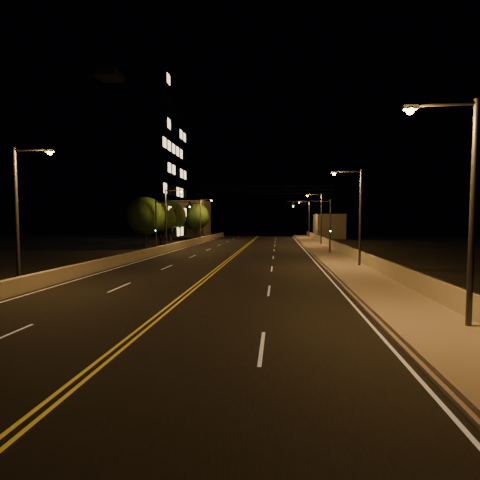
# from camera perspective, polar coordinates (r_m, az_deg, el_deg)

# --- Properties ---
(ground) EXTENTS (160.00, 160.00, 0.00)m
(ground) POSITION_cam_1_polar(r_m,az_deg,el_deg) (11.37, -21.37, -17.95)
(ground) COLOR black
(ground) RESTS_ON ground
(road) EXTENTS (18.00, 120.00, 0.02)m
(road) POSITION_cam_1_polar(r_m,az_deg,el_deg) (30.07, -3.39, -4.50)
(road) COLOR black
(road) RESTS_ON ground
(sidewalk) EXTENTS (3.60, 120.00, 0.30)m
(sidewalk) POSITION_cam_1_polar(r_m,az_deg,el_deg) (30.20, 17.32, -4.34)
(sidewalk) COLOR gray
(sidewalk) RESTS_ON ground
(curb) EXTENTS (0.14, 120.00, 0.15)m
(curb) POSITION_cam_1_polar(r_m,az_deg,el_deg) (29.90, 13.79, -4.51)
(curb) COLOR gray
(curb) RESTS_ON ground
(parapet_wall) EXTENTS (0.30, 120.00, 1.00)m
(parapet_wall) POSITION_cam_1_polar(r_m,az_deg,el_deg) (30.48, 20.39, -3.10)
(parapet_wall) COLOR #A19986
(parapet_wall) RESTS_ON sidewalk
(jersey_barrier) EXTENTS (0.45, 120.00, 0.91)m
(jersey_barrier) POSITION_cam_1_polar(r_m,az_deg,el_deg) (32.86, -19.60, -3.24)
(jersey_barrier) COLOR #A19986
(jersey_barrier) RESTS_ON ground
(distant_building_right) EXTENTS (6.00, 10.00, 5.43)m
(distant_building_right) POSITION_cam_1_polar(r_m,az_deg,el_deg) (81.89, 14.32, 2.22)
(distant_building_right) COLOR gray
(distant_building_right) RESTS_ON ground
(distant_building_left) EXTENTS (8.00, 8.00, 8.71)m
(distant_building_left) POSITION_cam_1_polar(r_m,az_deg,el_deg) (85.72, -7.96, 3.43)
(distant_building_left) COLOR gray
(distant_building_left) RESTS_ON ground
(parapet_rail) EXTENTS (0.06, 120.00, 0.06)m
(parapet_rail) POSITION_cam_1_polar(r_m,az_deg,el_deg) (30.43, 20.41, -2.11)
(parapet_rail) COLOR black
(parapet_rail) RESTS_ON parapet_wall
(lane_markings) EXTENTS (17.32, 116.00, 0.00)m
(lane_markings) POSITION_cam_1_polar(r_m,az_deg,el_deg) (30.00, -3.41, -4.50)
(lane_markings) COLOR silver
(lane_markings) RESTS_ON road
(streetlight_0) EXTENTS (2.55, 0.28, 8.25)m
(streetlight_0) POSITION_cam_1_polar(r_m,az_deg,el_deg) (14.60, 32.87, 5.68)
(streetlight_0) COLOR #2D2D33
(streetlight_0) RESTS_ON ground
(streetlight_1) EXTENTS (2.55, 0.28, 8.25)m
(streetlight_1) POSITION_cam_1_polar(r_m,az_deg,el_deg) (30.50, 18.61, 4.50)
(streetlight_1) COLOR #2D2D33
(streetlight_1) RESTS_ON ground
(streetlight_2) EXTENTS (2.55, 0.28, 8.25)m
(streetlight_2) POSITION_cam_1_polar(r_m,az_deg,el_deg) (56.22, 12.91, 3.95)
(streetlight_2) COLOR #2D2D33
(streetlight_2) RESTS_ON ground
(streetlight_3) EXTENTS (2.55, 0.28, 8.25)m
(streetlight_3) POSITION_cam_1_polar(r_m,az_deg,el_deg) (77.63, 11.06, 3.76)
(streetlight_3) COLOR #2D2D33
(streetlight_3) RESTS_ON ground
(streetlight_4) EXTENTS (2.55, 0.28, 8.25)m
(streetlight_4) POSITION_cam_1_polar(r_m,az_deg,el_deg) (23.97, -32.27, 4.55)
(streetlight_4) COLOR #2D2D33
(streetlight_4) RESTS_ON ground
(streetlight_5) EXTENTS (2.55, 0.28, 8.25)m
(streetlight_5) POSITION_cam_1_polar(r_m,az_deg,el_deg) (48.29, -11.75, 4.09)
(streetlight_5) COLOR #2D2D33
(streetlight_5) RESTS_ON ground
(streetlight_6) EXTENTS (2.55, 0.28, 8.25)m
(streetlight_6) POSITION_cam_1_polar(r_m,az_deg,el_deg) (68.89, -6.26, 3.87)
(streetlight_6) COLOR #2D2D33
(streetlight_6) RESTS_ON ground
(traffic_signal_right) EXTENTS (5.11, 0.31, 6.48)m
(traffic_signal_right) POSITION_cam_1_polar(r_m,az_deg,el_deg) (41.31, 13.27, 3.17)
(traffic_signal_right) COLOR #2D2D33
(traffic_signal_right) RESTS_ON ground
(traffic_signal_left) EXTENTS (5.11, 0.31, 6.48)m
(traffic_signal_left) POSITION_cam_1_polar(r_m,az_deg,el_deg) (43.27, -12.42, 3.18)
(traffic_signal_left) COLOR #2D2D33
(traffic_signal_left) RESTS_ON ground
(overhead_wires) EXTENTS (22.00, 0.03, 0.83)m
(overhead_wires) POSITION_cam_1_polar(r_m,az_deg,el_deg) (39.33, -1.09, 8.12)
(overhead_wires) COLOR black
(building_tower) EXTENTS (24.00, 15.00, 30.39)m
(building_tower) POSITION_cam_1_polar(r_m,az_deg,el_deg) (68.12, -20.44, 11.98)
(building_tower) COLOR gray
(building_tower) RESTS_ON ground
(tree_0) EXTENTS (5.47, 5.47, 7.41)m
(tree_0) POSITION_cam_1_polar(r_m,az_deg,el_deg) (51.45, -15.25, 3.82)
(tree_0) COLOR black
(tree_0) RESTS_ON ground
(tree_1) EXTENTS (5.19, 5.19, 7.03)m
(tree_1) POSITION_cam_1_polar(r_m,az_deg,el_deg) (60.44, -12.96, 3.53)
(tree_1) COLOR black
(tree_1) RESTS_ON ground
(tree_2) EXTENTS (5.67, 5.67, 7.68)m
(tree_2) POSITION_cam_1_polar(r_m,az_deg,el_deg) (65.27, -11.33, 3.88)
(tree_2) COLOR black
(tree_2) RESTS_ON ground
(tree_3) EXTENTS (5.65, 5.65, 7.65)m
(tree_3) POSITION_cam_1_polar(r_m,az_deg,el_deg) (72.52, -7.30, 3.84)
(tree_3) COLOR black
(tree_3) RESTS_ON ground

